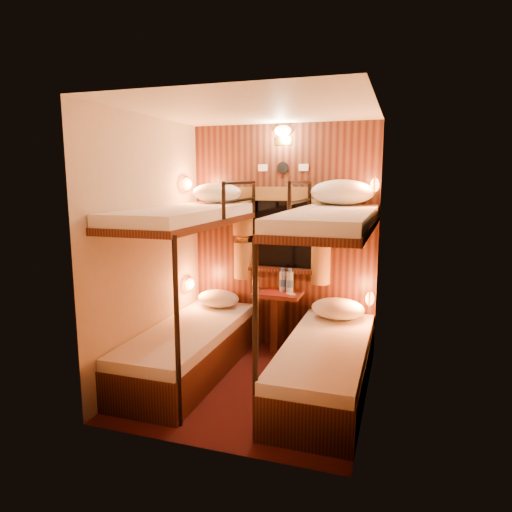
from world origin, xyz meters
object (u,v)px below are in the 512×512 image
(bunk_right, at_px, (326,330))
(bottle_left, at_px, (283,282))
(table, at_px, (277,314))
(bottle_right, at_px, (290,282))
(bunk_left, at_px, (190,316))

(bunk_right, relative_size, bottle_left, 7.47)
(table, height_order, bottle_left, bottle_left)
(bottle_left, height_order, bottle_right, bottle_right)
(bunk_left, xyz_separation_m, bottle_left, (0.69, 0.83, 0.20))
(table, xyz_separation_m, bottle_right, (0.12, 0.03, 0.35))
(bunk_left, xyz_separation_m, bottle_right, (0.77, 0.81, 0.20))
(bottle_left, relative_size, bottle_right, 0.98)
(bunk_left, relative_size, bunk_right, 1.00)
(bunk_left, bearing_deg, bottle_left, 50.17)
(bunk_right, bearing_deg, table, 129.67)
(bunk_right, bearing_deg, bottle_left, 126.25)
(bunk_right, relative_size, bottle_right, 7.31)
(bottle_right, bearing_deg, bunk_left, -133.64)
(bunk_right, bearing_deg, bunk_left, 180.00)
(bunk_left, relative_size, bottle_right, 7.31)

